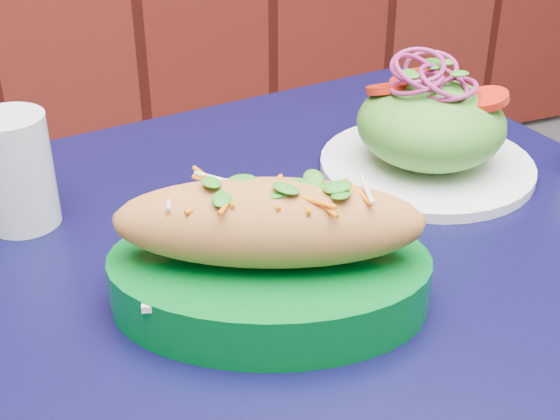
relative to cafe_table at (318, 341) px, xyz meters
name	(u,v)px	position (x,y,z in m)	size (l,w,h in m)	color
cafe_table	(318,341)	(0.00, 0.00, 0.00)	(0.90, 0.90, 0.75)	black
banh_mi_basket	(269,255)	(-0.06, -0.03, 0.14)	(0.32, 0.27, 0.13)	#005F1C
salad_plate	(430,130)	(0.19, 0.13, 0.14)	(0.24, 0.24, 0.13)	white
water_glass	(16,171)	(-0.24, 0.19, 0.15)	(0.07, 0.07, 0.12)	silver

